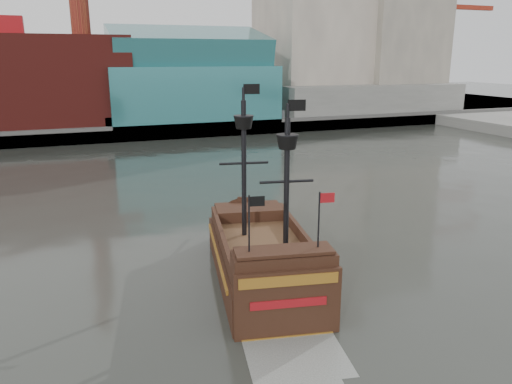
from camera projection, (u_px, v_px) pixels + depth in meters
name	position (u px, v px, depth m)	size (l,w,h in m)	color
ground	(321.00, 314.00, 27.38)	(400.00, 400.00, 0.00)	#292B26
promenade_far	(123.00, 116.00, 109.99)	(220.00, 60.00, 2.00)	slate
seawall	(144.00, 133.00, 83.34)	(220.00, 1.00, 2.60)	#4C4C49
crane_a	(448.00, 33.00, 123.37)	(22.50, 4.00, 32.25)	slate
crane_b	(449.00, 49.00, 136.62)	(19.10, 4.00, 26.25)	slate
pirate_ship	(263.00, 264.00, 31.14)	(8.34, 17.99, 12.97)	black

